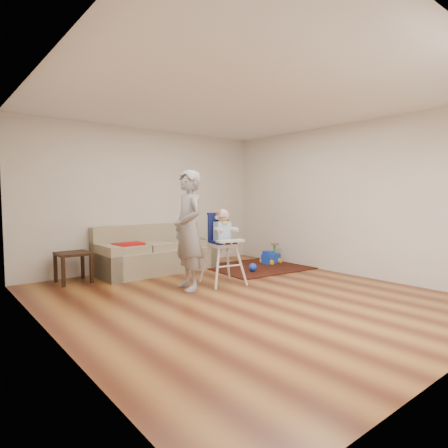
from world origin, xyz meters
TOP-DOWN VIEW (x-y plane):
  - ground at (0.00, 0.00)m, footprint 5.50×5.50m
  - room_envelope at (0.00, 0.53)m, footprint 5.04×5.52m
  - sofa at (-0.06, 2.30)m, footprint 2.26×0.97m
  - side_table at (-1.58, 2.35)m, footprint 0.50×0.50m
  - area_rug at (1.76, 1.39)m, footprint 2.16×1.69m
  - ride_on_toy at (2.16, 1.51)m, footprint 0.40×0.31m
  - toy_ball at (1.27, 1.12)m, footprint 0.15×0.15m
  - high_chair at (0.27, 0.76)m, footprint 0.65×0.65m
  - adult at (-0.36, 0.81)m, footprint 0.54×0.72m

SIDE VIEW (x-z plane):
  - ground at x=0.00m, z-range 0.00..0.00m
  - area_rug at x=1.76m, z-range 0.00..0.02m
  - toy_ball at x=1.27m, z-range 0.02..0.17m
  - ride_on_toy at x=2.16m, z-range 0.02..0.42m
  - side_table at x=-1.58m, z-range 0.00..0.50m
  - sofa at x=-0.06m, z-range 0.00..0.86m
  - high_chair at x=0.27m, z-range -0.02..1.19m
  - adult at x=-0.36m, z-range 0.00..1.80m
  - room_envelope at x=0.00m, z-range 0.52..3.24m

